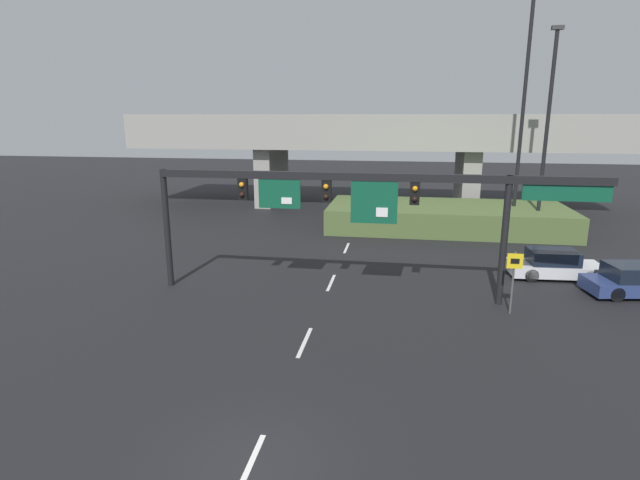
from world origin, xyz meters
TOP-DOWN VIEW (x-y plane):
  - ground_plane at (0.00, 0.00)m, footprint 160.00×160.00m
  - lane_markings at (0.00, 16.04)m, footprint 0.14×34.93m
  - signal_gantry at (1.42, 11.23)m, footprint 18.75×0.44m
  - speed_limit_sign at (7.60, 10.16)m, footprint 0.60×0.11m
  - highway_light_pole_near at (10.82, 26.23)m, footprint 0.70×0.36m
  - highway_light_pole_far at (12.03, 24.66)m, footprint 0.70×0.36m
  - overpass_bridge at (0.00, 34.50)m, footprint 40.20×8.76m
  - grass_embankment at (6.26, 25.68)m, footprint 16.23×7.01m
  - parked_sedan_near_right at (10.61, 15.36)m, footprint 4.37×2.05m
  - parked_sedan_mid_right at (13.45, 13.32)m, footprint 4.54×2.52m

SIDE VIEW (x-z plane):
  - ground_plane at x=0.00m, z-range 0.00..0.00m
  - lane_markings at x=0.00m, z-range 0.00..0.01m
  - parked_sedan_near_right at x=10.61m, z-range -0.05..1.33m
  - parked_sedan_mid_right at x=13.45m, z-range -0.05..1.34m
  - grass_embankment at x=6.26m, z-range 0.00..1.66m
  - speed_limit_sign at x=7.60m, z-range 0.38..2.93m
  - signal_gantry at x=1.42m, z-range 1.76..7.15m
  - overpass_bridge at x=0.00m, z-range 1.65..9.49m
  - highway_light_pole_far at x=12.03m, z-range 0.37..13.35m
  - highway_light_pole_near at x=10.82m, z-range 0.38..16.79m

